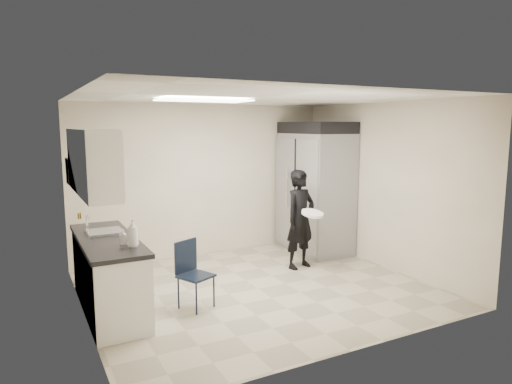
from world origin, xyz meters
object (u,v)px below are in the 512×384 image
lower_counter (109,276)px  man_tuxedo (300,219)px  folding_chair (196,276)px  commercial_fridge (315,193)px

lower_counter → man_tuxedo: size_ratio=1.22×
lower_counter → folding_chair: 1.05m
commercial_fridge → lower_counter: bearing=-164.1°
lower_counter → man_tuxedo: 3.03m
lower_counter → commercial_fridge: size_ratio=0.90×
lower_counter → commercial_fridge: (3.78, 1.07, 0.62)m
man_tuxedo → commercial_fridge: bearing=28.9°
lower_counter → commercial_fridge: bearing=15.9°
commercial_fridge → folding_chair: commercial_fridge is taller
folding_chair → man_tuxedo: (2.03, 0.78, 0.37)m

